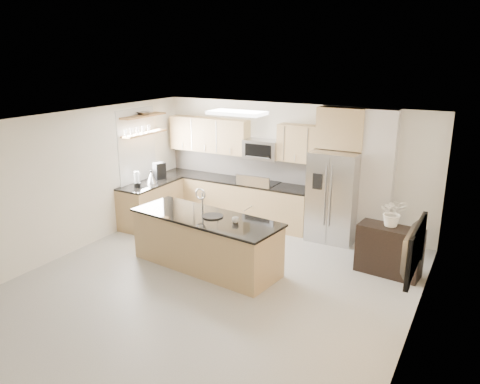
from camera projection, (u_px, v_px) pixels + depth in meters
The scene contains 27 objects.
floor at pixel (210, 286), 7.46m from camera, with size 6.50×6.50×0.00m, color #AEACA6.
ceiling at pixel (207, 124), 6.72m from camera, with size 6.00×6.50×0.02m, color white.
wall_back at pixel (292, 166), 9.82m from camera, with size 6.00×0.02×2.60m, color white.
wall_front at pixel (22, 307), 4.36m from camera, with size 6.00×0.02×2.60m, color white.
wall_left at pixel (69, 184), 8.47m from camera, with size 0.02×6.50×2.60m, color white.
wall_right at pixel (417, 247), 5.71m from camera, with size 0.02×6.50×2.60m, color white.
back_counter at pixel (234, 199), 10.35m from camera, with size 3.55×0.66×1.44m.
left_counter at pixel (151, 203), 10.12m from camera, with size 0.66×1.50×0.92m.
range at pixel (259, 203), 10.06m from camera, with size 0.76×0.64×1.14m.
upper_cabinets at pixel (234, 137), 10.13m from camera, with size 3.50×0.33×0.75m.
microwave at pixel (262, 149), 9.83m from camera, with size 0.76×0.40×0.40m.
refrigerator at pixel (334, 196), 9.14m from camera, with size 0.92×0.78×1.78m.
partition_column at pixel (378, 178), 8.86m from camera, with size 0.60×0.30×2.60m, color beige.
window at pixel (137, 148), 9.92m from camera, with size 0.04×1.15×1.65m.
shelf_lower at pixel (144, 133), 9.86m from camera, with size 0.30×1.20×0.04m, color #9A6C3D.
shelf_upper at pixel (143, 116), 9.75m from camera, with size 0.30×1.20×0.04m, color #9A6C3D.
ceiling_fixture at pixel (237, 113), 8.26m from camera, with size 1.00×0.50×0.06m, color white.
island at pixel (206, 241), 8.04m from camera, with size 2.77×1.28×1.35m.
credenza at pixel (389, 251), 7.79m from camera, with size 1.04×0.44×0.83m, color black.
cup at pixel (235, 220), 7.59m from camera, with size 0.12×0.12×0.09m, color silver.
platter at pixel (213, 216), 7.88m from camera, with size 0.36×0.36×0.02m, color black.
blender at pixel (137, 180), 9.61m from camera, with size 0.14×0.14×0.33m.
kettle at pixel (151, 177), 9.92m from camera, with size 0.22×0.22×0.27m.
coffee_maker at pixel (159, 171), 10.25m from camera, with size 0.27×0.29×0.36m.
bowl at pixel (143, 113), 9.76m from camera, with size 0.35×0.35×0.09m, color #B5B5B7.
flower_vase at pixel (394, 205), 7.62m from camera, with size 0.65×0.56×0.72m, color white.
television at pixel (406, 247), 5.57m from camera, with size 1.08×0.14×0.62m, color black.
Camera 1 is at (3.64, -5.67, 3.57)m, focal length 35.00 mm.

